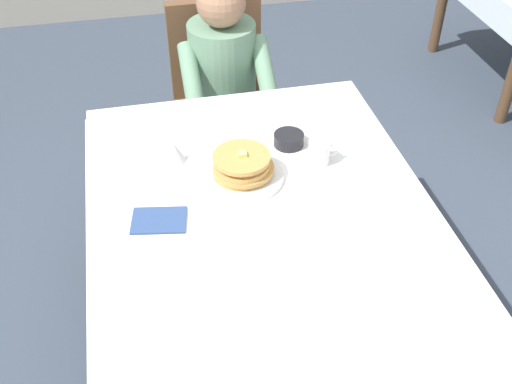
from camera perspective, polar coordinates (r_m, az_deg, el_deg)
ground_plane at (r=2.49m, az=0.68°, el=-14.94°), size 14.00×14.00×0.00m
dining_table_main at (r=1.99m, az=0.82°, el=-4.10°), size 1.12×1.52×0.74m
chair_diner at (r=2.99m, az=-3.42°, el=9.73°), size 0.44×0.45×0.93m
diner_person at (r=2.79m, az=-2.98°, el=10.62°), size 0.40×0.43×1.12m
plate_breakfast at (r=2.07m, az=-1.26°, el=1.48°), size 0.28×0.28×0.02m
breakfast_stack at (r=2.04m, az=-1.31°, el=2.57°), size 0.21×0.21×0.09m
cup_coffee at (r=2.13m, az=5.99°, el=3.72°), size 0.11×0.08×0.08m
bowl_butter at (r=2.22m, az=3.10°, el=4.94°), size 0.11×0.11×0.04m
syrup_pitcher at (r=2.15m, az=-7.65°, el=3.74°), size 0.08×0.08×0.07m
fork_left_of_plate at (r=2.04m, az=-6.40°, el=0.30°), size 0.04×0.18×0.00m
knife_right_of_plate at (r=2.09m, az=3.96°, el=1.72°), size 0.04×0.20×0.00m
spoon_near_edge at (r=1.83m, az=-0.06°, el=-4.91°), size 0.15×0.03×0.00m
napkin_folded at (r=1.93m, az=-9.09°, el=-2.64°), size 0.19×0.15×0.01m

